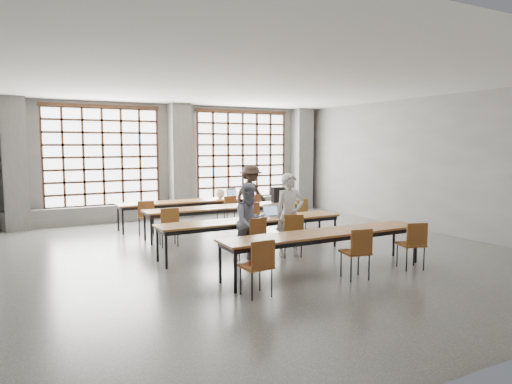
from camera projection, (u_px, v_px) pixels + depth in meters
floor at (261, 252)px, 9.65m from camera, size 11.00×11.00×0.00m
ceiling at (261, 84)px, 9.28m from camera, size 11.00×11.00×0.00m
wall_back at (177, 161)px, 14.29m from camera, size 10.00×0.00×10.00m
wall_right at (430, 164)px, 11.80m from camera, size 0.00×11.00×11.00m
column_left at (15, 164)px, 11.95m from camera, size 0.60×0.55×3.50m
column_mid at (180, 161)px, 14.05m from camera, size 0.60×0.55×3.50m
column_right at (302, 159)px, 16.15m from camera, size 0.60×0.55×3.50m
window_left at (103, 157)px, 13.16m from camera, size 3.32×0.12×3.00m
window_right at (242, 155)px, 15.26m from camera, size 3.32×0.12×3.00m
sill_ledge at (180, 209)px, 14.28m from camera, size 9.80×0.35×0.50m
desk_row_a at (191, 203)px, 12.58m from camera, size 4.00×0.70×0.73m
desk_row_b at (224, 209)px, 11.38m from camera, size 4.00×0.70×0.73m
desk_row_c at (252, 222)px, 9.43m from camera, size 4.00×0.70×0.73m
desk_row_d at (326, 235)px, 8.07m from camera, size 4.00×0.70×0.73m
chair_back_left at (146, 214)px, 11.38m from camera, size 0.50×0.50×0.88m
chair_back_mid at (227, 208)px, 12.42m from camera, size 0.50×0.50×0.88m
chair_back_right at (252, 206)px, 12.78m from camera, size 0.49×0.49×0.88m
chair_mid_left at (169, 223)px, 10.08m from camera, size 0.47×0.47×0.88m
chair_mid_centre at (250, 216)px, 11.03m from camera, size 0.44×0.45×0.88m
chair_mid_right at (299, 212)px, 11.69m from camera, size 0.52×0.52×0.88m
chair_front_left at (254, 235)px, 8.76m from camera, size 0.50×0.50×0.88m
chair_front_right at (292, 231)px, 9.16m from camera, size 0.52×0.52×0.88m
chair_near_left at (259, 262)px, 6.74m from camera, size 0.44×0.45×0.88m
chair_near_mid at (358, 248)px, 7.62m from camera, size 0.49×0.49×0.88m
chair_near_right at (413, 241)px, 8.22m from camera, size 0.52×0.52×0.88m
student_male at (290, 215)px, 9.25m from camera, size 0.67×0.49×1.69m
student_female at (250, 222)px, 8.84m from camera, size 0.76×0.60×1.53m
student_back at (251, 195)px, 12.87m from camera, size 1.22×0.88×1.69m
laptop_front at (273, 214)px, 9.77m from camera, size 0.36×0.30×0.26m
laptop_back at (233, 195)px, 13.28m from camera, size 0.43×0.39×0.26m
mouse at (292, 215)px, 9.85m from camera, size 0.11×0.08×0.04m
green_box at (248, 217)px, 9.46m from camera, size 0.26×0.13×0.09m
phone at (262, 219)px, 9.42m from camera, size 0.14×0.08×0.01m
paper_sheet_a at (201, 207)px, 11.13m from camera, size 0.33×0.26×0.00m
paper_sheet_b at (214, 207)px, 11.18m from camera, size 0.35×0.29×0.00m
paper_sheet_c at (228, 206)px, 11.42m from camera, size 0.35×0.30×0.00m
backpack at (278, 195)px, 12.14m from camera, size 0.34×0.24×0.40m
plastic_bag at (220, 193)px, 13.02m from camera, size 0.27×0.22×0.29m
red_pouch at (256, 263)px, 6.81m from camera, size 0.22×0.16×0.06m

